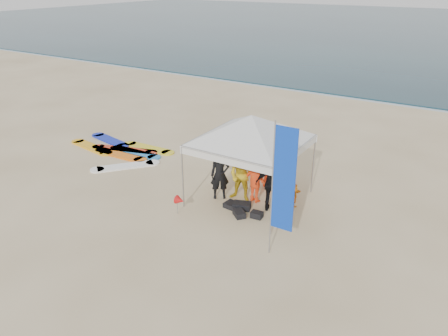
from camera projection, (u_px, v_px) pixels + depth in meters
ground at (158, 231)px, 12.82m from camera, size 120.00×120.00×0.00m
ocean at (443, 29)px, 59.31m from camera, size 160.00×84.00×0.08m
shoreline_foam at (348, 96)px, 26.93m from camera, size 160.00×1.20×0.01m
person_black_a at (220, 175)px, 14.38m from camera, size 0.75×0.71×1.71m
person_yellow at (242, 175)px, 14.23m from camera, size 0.95×0.79×1.80m
person_orange_a at (256, 179)px, 14.20m from camera, size 1.12×0.76×1.60m
person_black_b at (273, 184)px, 13.59m from camera, size 1.17×0.83×1.85m
person_orange_b at (273, 165)px, 15.02m from camera, size 0.98×0.74×1.81m
person_seated at (293, 196)px, 13.88m from camera, size 0.33×0.83×0.87m
canopy_tent at (252, 115)px, 13.46m from camera, size 4.43×4.43×3.34m
feather_flag at (283, 182)px, 10.80m from camera, size 0.63×0.04×3.75m
marker_pennant at (180, 201)px, 13.49m from camera, size 0.28×0.28×0.64m
gear_pile at (241, 209)px, 13.84m from camera, size 1.43×0.97×0.22m
surfboard_spread at (122, 151)px, 18.50m from camera, size 4.70×3.26×0.07m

